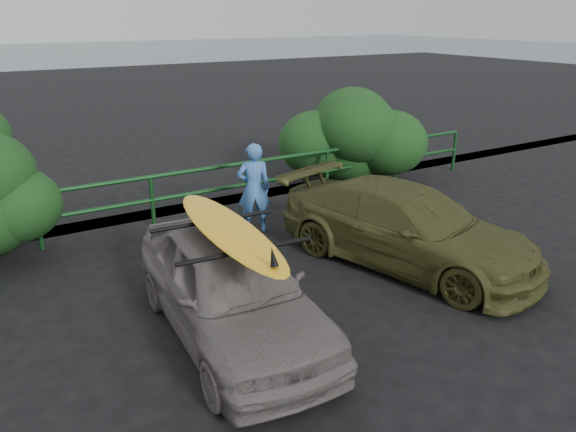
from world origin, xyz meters
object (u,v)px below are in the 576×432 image
Objects in this scene: man at (254,188)px; sedan at (230,287)px; olive_vehicle at (407,227)px; surfboard at (228,229)px; guardrail at (202,193)px.

sedan is at bearing 79.53° from man.
surfboard is (-3.35, -0.47, 0.79)m from olive_vehicle.
sedan is 0.89× the size of olive_vehicle.
surfboard is at bearing -108.53° from guardrail.
sedan is (-1.39, -4.16, 0.14)m from guardrail.
guardrail is 4.17m from olive_vehicle.
sedan is 3.58m from man.
surfboard is at bearing 172.30° from olive_vehicle.
guardrail is 8.34× the size of man.
guardrail is 1.32m from man.
man is (-1.41, 2.53, 0.21)m from olive_vehicle.
olive_vehicle is 1.45× the size of surfboard.
olive_vehicle is at bearing -62.08° from guardrail.
olive_vehicle is at bearing 12.37° from sedan.
sedan reaches higher than olive_vehicle.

